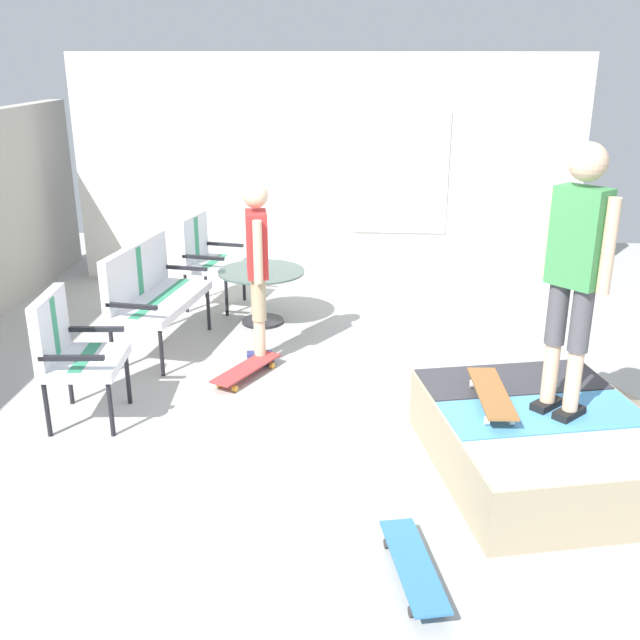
# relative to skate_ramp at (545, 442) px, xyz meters

# --- Properties ---
(ground_plane) EXTENTS (12.00, 12.00, 0.10)m
(ground_plane) POSITION_rel_skate_ramp_xyz_m (0.55, 1.31, -0.27)
(ground_plane) COLOR #A8A8A3
(house_facade) EXTENTS (0.23, 6.00, 2.69)m
(house_facade) POSITION_rel_skate_ramp_xyz_m (4.34, 1.80, 1.12)
(house_facade) COLOR white
(house_facade) RESTS_ON ground_plane
(skate_ramp) EXTENTS (2.05, 2.27, 0.44)m
(skate_ramp) POSITION_rel_skate_ramp_xyz_m (0.00, 0.00, 0.00)
(skate_ramp) COLOR tan
(skate_ramp) RESTS_ON ground_plane
(patio_bench) EXTENTS (1.31, 0.71, 1.02)m
(patio_bench) POSITION_rel_skate_ramp_xyz_m (1.97, 3.29, 0.39)
(patio_bench) COLOR black
(patio_bench) RESTS_ON ground_plane
(patio_chair_near_house) EXTENTS (0.71, 0.65, 1.02)m
(patio_chair_near_house) POSITION_rel_skate_ramp_xyz_m (3.27, 3.06, 0.39)
(patio_chair_near_house) COLOR black
(patio_chair_near_house) RESTS_ON ground_plane
(patio_chair_by_wall) EXTENTS (0.67, 0.60, 1.02)m
(patio_chair_by_wall) POSITION_rel_skate_ramp_xyz_m (0.49, 3.47, 0.39)
(patio_chair_by_wall) COLOR black
(patio_chair_by_wall) RESTS_ON ground_plane
(patio_table) EXTENTS (0.90, 0.90, 0.57)m
(patio_table) POSITION_rel_skate_ramp_xyz_m (2.75, 2.35, 0.18)
(patio_table) COLOR black
(patio_table) RESTS_ON ground_plane
(person_watching) EXTENTS (0.47, 0.29, 1.65)m
(person_watching) POSITION_rel_skate_ramp_xyz_m (1.73, 2.22, 0.74)
(person_watching) COLOR navy
(person_watching) RESTS_ON ground_plane
(person_skater) EXTENTS (0.37, 0.37, 1.77)m
(person_skater) POSITION_rel_skate_ramp_xyz_m (0.02, -0.06, 1.26)
(person_skater) COLOR black
(person_skater) RESTS_ON skate_ramp
(skateboard_by_bench) EXTENTS (0.81, 0.53, 0.10)m
(skateboard_by_bench) POSITION_rel_skate_ramp_xyz_m (1.35, 2.28, -0.14)
(skateboard_by_bench) COLOR #B23838
(skateboard_by_bench) RESTS_ON ground_plane
(skateboard_spare) EXTENTS (0.82, 0.37, 0.10)m
(skateboard_spare) POSITION_rel_skate_ramp_xyz_m (-1.18, 0.93, -0.14)
(skateboard_spare) COLOR #3372B2
(skateboard_spare) RESTS_ON ground_plane
(skateboard_on_ramp) EXTENTS (0.81, 0.24, 0.10)m
(skateboard_on_ramp) POSITION_rel_skate_ramp_xyz_m (0.09, 0.37, 0.31)
(skateboard_on_ramp) COLOR brown
(skateboard_on_ramp) RESTS_ON skate_ramp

